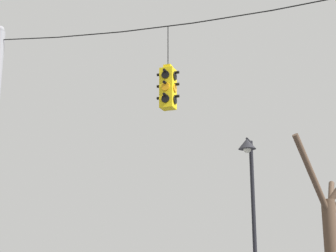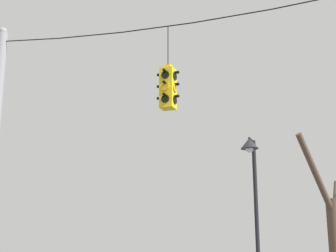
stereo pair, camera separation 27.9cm
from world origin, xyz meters
The scene contains 4 objects.
span_wire centered at (0.00, 0.27, 7.52)m, with size 13.82×0.03×0.48m.
traffic_light_near_right_pole centered at (-1.66, 0.27, 5.74)m, with size 0.58×0.58×2.19m.
street_lamp centered at (-0.42, 3.90, 3.93)m, with size 0.53×0.90×5.13m.
bare_tree centered at (1.72, 6.86, 2.64)m, with size 2.65×4.09×5.59m.
Camera 1 is at (2.53, -11.07, 1.69)m, focal length 55.00 mm.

